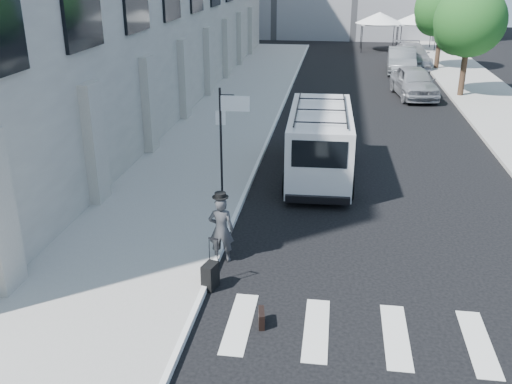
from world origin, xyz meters
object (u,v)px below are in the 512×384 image
(parked_car_a, at_px, (414,82))
(parked_car_b, at_px, (401,61))
(parked_car_c, at_px, (411,55))
(suitcase, at_px, (210,276))
(businessman, at_px, (221,230))
(briefcase, at_px, (261,318))
(cargo_van, at_px, (320,142))

(parked_car_a, distance_m, parked_car_b, 7.54)
(parked_car_b, distance_m, parked_car_c, 2.89)
(suitcase, bearing_deg, parked_car_a, 87.80)
(businessman, bearing_deg, suitcase, 86.25)
(suitcase, height_order, parked_car_a, parked_car_a)
(briefcase, bearing_deg, businessman, 107.79)
(briefcase, distance_m, cargo_van, 9.32)
(cargo_van, height_order, parked_car_c, cargo_van)
(suitcase, distance_m, parked_car_a, 22.56)
(businessman, xyz_separation_m, suitcase, (0.00, -1.33, -0.55))
(parked_car_b, bearing_deg, parked_car_c, 73.88)
(briefcase, height_order, parked_car_a, parked_car_a)
(businessman, relative_size, parked_car_b, 0.34)
(businessman, bearing_deg, parked_car_a, -112.69)
(parked_car_a, bearing_deg, parked_car_b, 83.00)
(briefcase, bearing_deg, parked_car_c, 69.15)
(briefcase, bearing_deg, parked_car_b, 69.92)
(businessman, xyz_separation_m, parked_car_b, (6.90, 27.68, -0.02))
(businessman, height_order, parked_car_b, businessman)
(cargo_van, distance_m, parked_car_b, 21.60)
(cargo_van, bearing_deg, suitcase, -106.76)
(businessman, distance_m, parked_car_b, 28.53)
(businessman, xyz_separation_m, parked_car_a, (6.90, 20.14, -0.02))
(cargo_van, xyz_separation_m, parked_car_c, (5.69, 23.79, -0.41))
(businessman, bearing_deg, parked_car_b, -107.77)
(suitcase, xyz_separation_m, cargo_van, (2.17, 7.95, 0.91))
(parked_car_b, bearing_deg, parked_car_a, -86.77)
(briefcase, distance_m, suitcase, 1.87)
(cargo_van, bearing_deg, businessman, -109.66)
(briefcase, bearing_deg, suitcase, 127.06)
(parked_car_c, bearing_deg, parked_car_b, -112.31)
(briefcase, distance_m, parked_car_b, 30.81)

